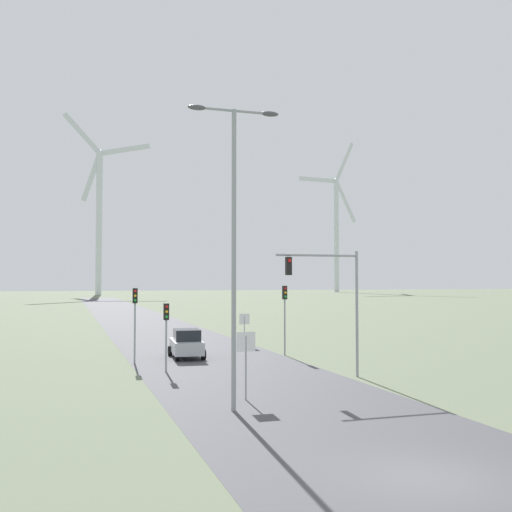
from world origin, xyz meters
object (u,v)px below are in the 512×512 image
(traffic_light_post_near_left, at_px, (166,321))
(traffic_light_post_mid_left, at_px, (135,308))
(streetlamp, at_px, (234,223))
(traffic_light_mast_overhead, at_px, (330,288))
(stop_sign_near, at_px, (246,352))
(traffic_light_post_near_right, at_px, (285,305))
(wind_turbine_left, at_px, (99,209))
(wind_turbine_center, at_px, (336,224))
(stop_sign_far, at_px, (244,323))
(car_approaching, at_px, (187,344))

(traffic_light_post_near_left, xyz_separation_m, traffic_light_post_mid_left, (-1.24, 3.96, 0.55))
(streetlamp, height_order, traffic_light_mast_overhead, streetlamp)
(stop_sign_near, height_order, traffic_light_post_near_right, traffic_light_post_near_right)
(traffic_light_post_near_left, distance_m, wind_turbine_left, 191.73)
(streetlamp, distance_m, wind_turbine_left, 201.44)
(wind_turbine_center, bearing_deg, stop_sign_near, -116.13)
(streetlamp, distance_m, stop_sign_near, 5.57)
(stop_sign_far, relative_size, wind_turbine_left, 0.04)
(traffic_light_post_mid_left, distance_m, wind_turbine_center, 236.49)
(stop_sign_far, xyz_separation_m, car_approaching, (-5.48, -5.55, -0.79))
(wind_turbine_center, bearing_deg, car_approaching, -117.60)
(traffic_light_post_near_right, bearing_deg, wind_turbine_left, 90.90)
(stop_sign_far, distance_m, car_approaching, 7.84)
(stop_sign_far, height_order, wind_turbine_center, wind_turbine_center)
(traffic_light_mast_overhead, bearing_deg, wind_turbine_left, 90.55)
(traffic_light_mast_overhead, xyz_separation_m, car_approaching, (-5.40, 10.05, -3.64))
(traffic_light_post_near_left, xyz_separation_m, traffic_light_mast_overhead, (7.57, -4.61, 1.85))
(streetlamp, height_order, traffic_light_post_near_left, streetlamp)
(car_approaching, bearing_deg, wind_turbine_left, 88.90)
(traffic_light_post_near_left, relative_size, wind_turbine_left, 0.06)
(traffic_light_post_near_left, bearing_deg, car_approaching, 68.28)
(wind_turbine_left, height_order, wind_turbine_center, wind_turbine_center)
(streetlamp, xyz_separation_m, traffic_light_post_mid_left, (-2.14, 14.38, -3.86))
(streetlamp, distance_m, traffic_light_mast_overhead, 9.20)
(stop_sign_far, bearing_deg, traffic_light_post_mid_left, -141.68)
(stop_sign_far, height_order, traffic_light_post_near_left, traffic_light_post_near_left)
(stop_sign_far, relative_size, traffic_light_post_near_left, 0.66)
(traffic_light_mast_overhead, height_order, wind_turbine_left, wind_turbine_left)
(streetlamp, bearing_deg, stop_sign_far, 72.51)
(stop_sign_far, distance_m, traffic_light_post_mid_left, 11.44)
(traffic_light_post_near_right, xyz_separation_m, traffic_light_post_mid_left, (-9.86, -0.90, -0.08))
(streetlamp, xyz_separation_m, wind_turbine_center, (108.76, 221.45, 23.51))
(traffic_light_post_near_left, distance_m, traffic_light_post_near_right, 9.91)
(wind_turbine_left, bearing_deg, stop_sign_far, -89.38)
(traffic_light_mast_overhead, distance_m, car_approaching, 11.98)
(streetlamp, height_order, traffic_light_post_mid_left, streetlamp)
(stop_sign_far, distance_m, traffic_light_post_near_left, 13.42)
(wind_turbine_left, bearing_deg, stop_sign_near, -91.09)
(traffic_light_mast_overhead, bearing_deg, streetlamp, -138.97)
(traffic_light_post_mid_left, xyz_separation_m, wind_turbine_center, (110.91, 207.07, 27.37))
(traffic_light_post_near_left, height_order, wind_turbine_left, wind_turbine_left)
(traffic_light_post_near_right, xyz_separation_m, wind_turbine_left, (-2.91, 184.70, 27.58))
(traffic_light_post_mid_left, bearing_deg, streetlamp, -81.53)
(stop_sign_near, relative_size, stop_sign_far, 1.15)
(stop_sign_near, distance_m, traffic_light_post_mid_left, 13.00)
(stop_sign_far, bearing_deg, traffic_light_mast_overhead, -90.29)
(car_approaching, distance_m, wind_turbine_center, 233.90)
(streetlamp, height_order, car_approaching, streetlamp)
(wind_turbine_left, bearing_deg, traffic_light_mast_overhead, -89.45)
(stop_sign_near, bearing_deg, car_approaching, 89.02)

